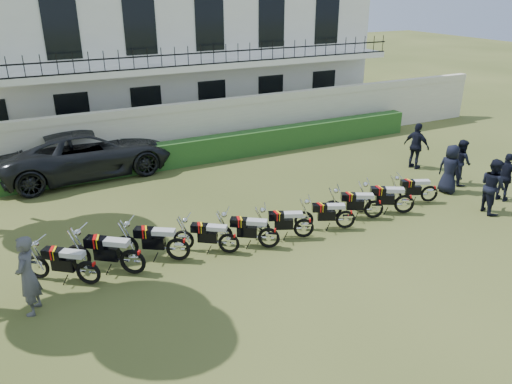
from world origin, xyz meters
TOP-DOWN VIEW (x-y plane):
  - ground at (0.00, 0.00)m, footprint 100.00×100.00m
  - perimeter_wall at (0.00, 8.00)m, footprint 30.00×0.35m
  - hedge at (1.00, 7.20)m, footprint 18.00×0.60m
  - building at (0.00, 13.96)m, footprint 20.40×9.60m
  - motorcycle_0 at (-5.76, 0.05)m, footprint 1.62×1.29m
  - motorcycle_1 at (-4.70, 0.03)m, footprint 1.76×1.35m
  - motorcycle_2 at (-3.49, 0.16)m, footprint 1.75×1.17m
  - motorcycle_3 at (-2.16, -0.08)m, footprint 1.54×1.13m
  - motorcycle_4 at (-1.07, -0.31)m, footprint 1.61×1.16m
  - motorcycle_5 at (0.10, -0.22)m, footprint 1.71×0.86m
  - motorcycle_6 at (1.49, -0.29)m, footprint 1.67×0.88m
  - motorcycle_7 at (2.68, -0.11)m, footprint 1.69×0.95m
  - motorcycle_8 at (3.76, -0.25)m, footprint 1.74×1.05m
  - motorcycle_9 at (5.12, 0.06)m, footprint 1.67×0.84m
  - suv at (-4.45, 7.84)m, footprint 6.48×3.30m
  - inspector at (-7.04, -0.48)m, footprint 0.68×0.79m
  - officer_1 at (6.28, -1.34)m, footprint 0.88×1.01m
  - officer_2 at (7.43, -0.91)m, footprint 0.65×1.03m
  - officer_3 at (6.33, 0.43)m, footprint 0.76×0.96m
  - officer_4 at (7.30, 0.85)m, footprint 0.82×0.94m
  - officer_5 at (7.05, 2.80)m, footprint 0.71×1.14m

SIDE VIEW (x-z plane):
  - ground at x=0.00m, z-range 0.00..0.00m
  - motorcycle_9 at x=5.12m, z-range -0.04..0.93m
  - motorcycle_6 at x=1.49m, z-range -0.04..0.94m
  - motorcycle_5 at x=0.10m, z-range -0.04..0.96m
  - motorcycle_3 at x=-2.16m, z-range -0.04..0.96m
  - motorcycle_7 at x=2.68m, z-range -0.04..0.97m
  - motorcycle_4 at x=-1.07m, z-range -0.04..0.99m
  - motorcycle_8 at x=3.76m, z-range -0.04..1.02m
  - motorcycle_0 at x=-5.76m, z-range -0.04..1.04m
  - hedge at x=1.00m, z-range 0.00..1.00m
  - motorcycle_2 at x=-3.49m, z-range -0.04..1.06m
  - motorcycle_1 at x=-4.70m, z-range -0.04..1.11m
  - officer_2 at x=7.43m, z-range 0.00..1.64m
  - officer_4 at x=7.30m, z-range 0.00..1.65m
  - officer_3 at x=6.33m, z-range 0.00..1.71m
  - suv at x=-4.45m, z-range 0.00..1.76m
  - officer_1 at x=6.28m, z-range 0.00..1.76m
  - officer_5 at x=7.05m, z-range 0.00..1.80m
  - inspector at x=-7.04m, z-range 0.00..1.85m
  - perimeter_wall at x=0.00m, z-range 0.02..2.32m
  - building at x=0.00m, z-range 0.01..7.41m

